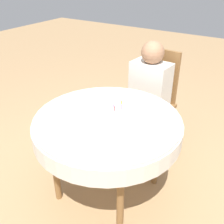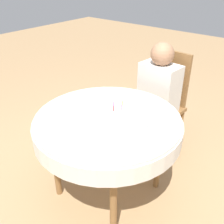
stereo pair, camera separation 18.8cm
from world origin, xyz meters
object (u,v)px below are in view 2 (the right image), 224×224
(chair, at_px, (163,99))
(person, at_px, (158,88))
(birthday_cake, at_px, (117,114))
(drinking_glass, at_px, (142,129))

(chair, relative_size, person, 0.89)
(birthday_cake, xyz_separation_m, drinking_glass, (0.25, -0.06, 0.00))
(person, distance_m, drinking_glass, 0.92)
(drinking_glass, bearing_deg, person, 113.83)
(chair, distance_m, person, 0.19)
(person, height_order, birthday_cake, person)
(chair, xyz_separation_m, birthday_cake, (0.11, -0.88, 0.26))
(birthday_cake, height_order, drinking_glass, birthday_cake)
(chair, height_order, person, person)
(person, xyz_separation_m, drinking_glass, (0.37, -0.84, 0.11))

